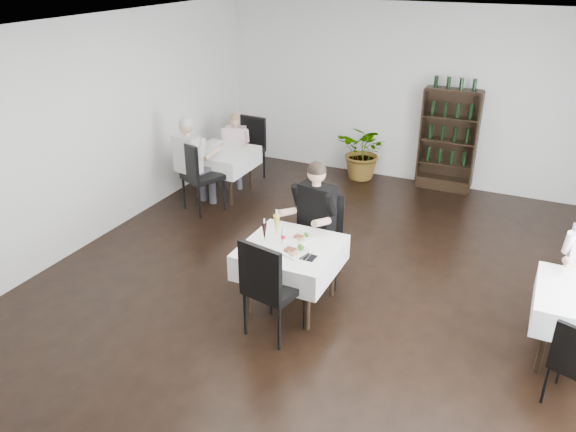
% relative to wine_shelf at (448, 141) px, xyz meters
% --- Properties ---
extents(room_shell, '(9.00, 9.00, 9.00)m').
position_rel_wine_shelf_xyz_m(room_shell, '(-0.60, -4.31, 0.65)').
color(room_shell, black).
rests_on(room_shell, ground).
extents(wine_shelf, '(0.90, 0.28, 1.75)m').
position_rel_wine_shelf_xyz_m(wine_shelf, '(0.00, 0.00, 0.00)').
color(wine_shelf, black).
rests_on(wine_shelf, ground).
extents(main_table, '(1.03, 1.03, 0.77)m').
position_rel_wine_shelf_xyz_m(main_table, '(-0.90, -4.31, -0.23)').
color(main_table, black).
rests_on(main_table, ground).
extents(left_table, '(0.98, 0.98, 0.77)m').
position_rel_wine_shelf_xyz_m(left_table, '(-3.30, -1.81, -0.23)').
color(left_table, black).
rests_on(left_table, ground).
extents(potted_tree, '(1.03, 0.93, 1.01)m').
position_rel_wine_shelf_xyz_m(potted_tree, '(-1.39, -0.13, -0.34)').
color(potted_tree, '#24561D').
rests_on(potted_tree, ground).
extents(main_chair_far, '(0.59, 0.60, 1.07)m').
position_rel_wine_shelf_xyz_m(main_chair_far, '(-0.81, -3.59, -0.23)').
color(main_chair_far, black).
rests_on(main_chair_far, ground).
extents(main_chair_near, '(0.61, 0.62, 1.13)m').
position_rel_wine_shelf_xyz_m(main_chair_near, '(-0.85, -4.94, -0.20)').
color(main_chair_near, black).
rests_on(main_chair_near, ground).
extents(left_chair_far, '(0.54, 0.54, 1.11)m').
position_rel_wine_shelf_xyz_m(left_chair_far, '(-3.25, -0.97, -0.22)').
color(left_chair_far, black).
rests_on(left_chair_far, ground).
extents(left_chair_near, '(0.69, 0.70, 1.14)m').
position_rel_wine_shelf_xyz_m(left_chair_near, '(-3.29, -2.57, -0.19)').
color(left_chair_near, black).
rests_on(left_chair_near, ground).
extents(diner_main, '(0.62, 0.64, 1.52)m').
position_rel_wine_shelf_xyz_m(diner_main, '(-0.91, -3.68, 0.03)').
color(diner_main, '#3D3D44').
rests_on(diner_main, ground).
extents(diner_left_far, '(0.54, 0.58, 1.25)m').
position_rel_wine_shelf_xyz_m(diner_left_far, '(-3.34, -1.31, -0.12)').
color(diner_left_far, '#3D3D44').
rests_on(diner_left_far, ground).
extents(diner_left_near, '(0.61, 0.63, 1.50)m').
position_rel_wine_shelf_xyz_m(diner_left_near, '(-3.41, -2.49, 0.02)').
color(diner_left_near, '#3D3D44').
rests_on(diner_left_near, ground).
extents(plate_far, '(0.28, 0.28, 0.07)m').
position_rel_wine_shelf_xyz_m(plate_far, '(-0.86, -4.12, -0.06)').
color(plate_far, white).
rests_on(plate_far, main_table).
extents(plate_near, '(0.35, 0.35, 0.09)m').
position_rel_wine_shelf_xyz_m(plate_near, '(-0.80, -4.45, -0.06)').
color(plate_near, white).
rests_on(plate_near, main_table).
extents(pilsner_dark, '(0.06, 0.06, 0.28)m').
position_rel_wine_shelf_xyz_m(pilsner_dark, '(-1.21, -4.34, 0.04)').
color(pilsner_dark, black).
rests_on(pilsner_dark, main_table).
extents(pilsner_lager, '(0.08, 0.08, 0.34)m').
position_rel_wine_shelf_xyz_m(pilsner_lager, '(-1.13, -4.20, 0.06)').
color(pilsner_lager, gold).
rests_on(pilsner_lager, main_table).
extents(coke_bottle, '(0.06, 0.06, 0.22)m').
position_rel_wine_shelf_xyz_m(coke_bottle, '(-1.01, -4.28, 0.01)').
color(coke_bottle, silver).
rests_on(coke_bottle, main_table).
extents(napkin_cutlery, '(0.19, 0.21, 0.02)m').
position_rel_wine_shelf_xyz_m(napkin_cutlery, '(-0.63, -4.49, -0.07)').
color(napkin_cutlery, black).
rests_on(napkin_cutlery, main_table).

